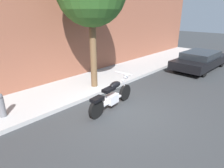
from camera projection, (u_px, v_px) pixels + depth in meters
The scene contains 5 objects.
ground_plane at pixel (124, 111), 6.52m from camera, with size 60.00×60.00×0.00m, color #303335.
sidewalk at pixel (74, 88), 8.25m from camera, with size 25.08×2.43×0.14m, color #A7A7A7.
motorcycle at pixel (112, 96), 6.55m from camera, with size 2.26×0.70×1.11m.
parked_car_black at pixel (200, 60), 11.15m from camera, with size 4.41×1.91×1.03m.
fire_hydrant at pixel (2, 107), 5.79m from camera, with size 0.20×0.20×0.91m.
Camera 1 is at (-4.51, -3.64, 3.14)m, focal length 30.77 mm.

